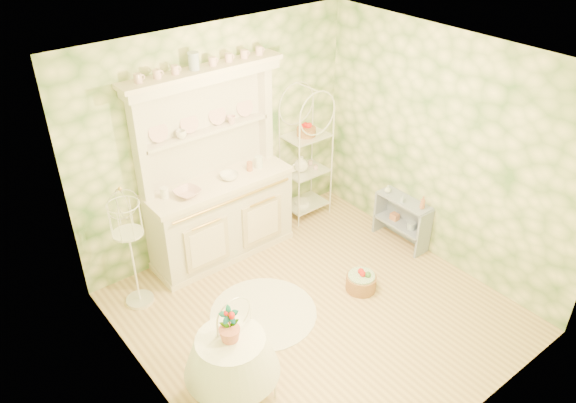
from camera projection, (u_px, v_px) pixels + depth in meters
floor at (317, 312)px, 6.00m from camera, size 3.60×3.60×0.00m
ceiling at (326, 66)px, 4.58m from camera, size 3.60×3.60×0.00m
wall_left at (146, 282)px, 4.34m from camera, size 3.60×3.60×0.00m
wall_right at (442, 152)px, 6.24m from camera, size 3.60×3.60×0.00m
wall_back at (218, 140)px, 6.48m from camera, size 3.60×3.60×0.00m
wall_front at (484, 308)px, 4.09m from camera, size 3.60×3.60×0.00m
kitchen_dresser at (218, 170)px, 6.30m from camera, size 1.87×0.61×2.29m
bakers_rack at (306, 151)px, 7.17m from camera, size 0.59×0.42×1.89m
side_shelf at (402, 222)px, 6.95m from camera, size 0.29×0.69×0.58m
round_table at (233, 371)px, 4.90m from camera, size 0.77×0.77×0.64m
cafe_chair at (247, 362)px, 4.85m from camera, size 0.40×0.40×0.85m
birdcage_stand at (131, 252)px, 5.79m from camera, size 0.34×0.34×1.35m
floor_basket at (361, 281)px, 6.26m from camera, size 0.42×0.42×0.24m
lace_rug at (263, 313)px, 5.98m from camera, size 1.46×1.46×0.01m
bowl_floral at (188, 195)px, 6.09m from camera, size 0.33×0.33×0.07m
bowl_white at (229, 178)px, 6.41m from camera, size 0.23×0.23×0.07m
cup_left at (181, 136)px, 5.99m from camera, size 0.14×0.14×0.09m
cup_right at (232, 121)px, 6.31m from camera, size 0.11×0.11×0.09m
potted_geranium at (230, 325)px, 4.64m from camera, size 0.20×0.16×0.32m
bottle_amber at (423, 203)px, 6.58m from camera, size 0.08×0.08×0.16m
bottle_blue at (403, 200)px, 6.70m from camera, size 0.05×0.05×0.10m
bottle_glass at (388, 190)px, 6.90m from camera, size 0.09×0.09×0.10m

